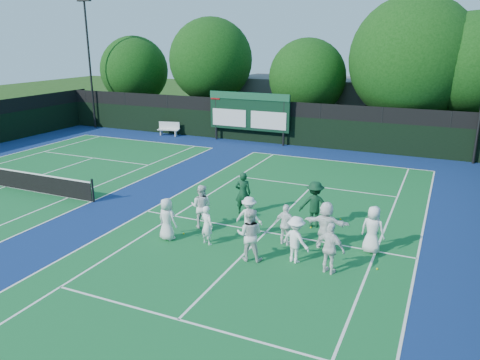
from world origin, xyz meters
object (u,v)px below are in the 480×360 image
at_px(tennis_net, 5,177).
at_px(coach_left, 243,193).
at_px(scoreboard, 249,112).
at_px(bench, 169,128).

xyz_separation_m(tennis_net, coach_left, (12.36, 1.49, 0.42)).
relative_size(scoreboard, bench, 3.54).
relative_size(tennis_net, coach_left, 6.20).
bearing_deg(tennis_net, bench, 88.25).
xyz_separation_m(tennis_net, bench, (0.44, 14.38, 0.07)).
bearing_deg(bench, scoreboard, 1.84).
distance_m(scoreboard, tennis_net, 16.26).
height_order(scoreboard, coach_left, scoreboard).
relative_size(bench, coach_left, 0.93).
xyz_separation_m(scoreboard, bench, (-6.55, -0.21, -1.63)).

